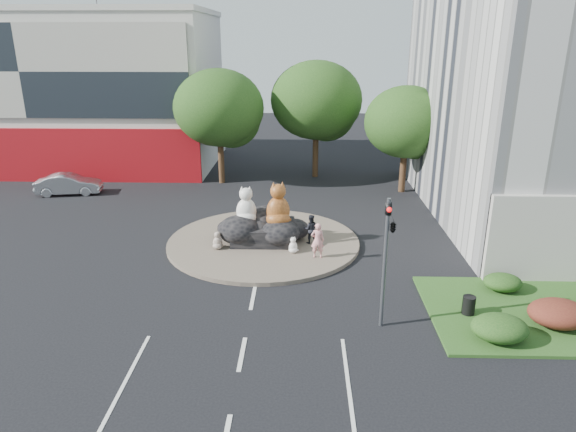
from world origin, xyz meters
The scene contains 21 objects.
ground centered at (0.00, 0.00, 0.00)m, with size 120.00×120.00×0.00m, color black.
roundabout_island centered at (0.00, 10.00, 0.10)m, with size 10.00×10.00×0.20m, color brown.
rock_plinth centered at (0.00, 10.00, 0.65)m, with size 3.20×2.60×0.90m, color black, non-canonical shape.
shophouse_block centered at (-18.00, 27.91, 6.18)m, with size 25.20×12.30×17.40m.
grass_verge centered at (12.00, 3.00, 0.06)m, with size 10.00×6.00×0.12m, color #284A18.
tree_left centered at (-3.93, 22.06, 5.25)m, with size 6.46×6.46×8.27m.
tree_mid centered at (3.07, 24.06, 5.56)m, with size 6.84×6.84×8.76m.
tree_right centered at (9.07, 20.06, 4.63)m, with size 5.70×5.70×7.30m.
hedge_near_green centered at (9.00, 1.00, 0.57)m, with size 2.00×1.60×0.90m, color #173D13.
hedge_red centered at (11.50, 2.00, 0.61)m, with size 2.20×1.76×0.99m, color #511A15.
hedge_back_green centered at (10.50, 4.80, 0.48)m, with size 1.60×1.28×0.72m, color #173D13.
traffic_light centered at (5.10, 2.00, 3.62)m, with size 0.44×1.24×5.00m.
street_lamp centered at (12.82, 8.00, 4.55)m, with size 2.34×0.22×8.06m.
cat_white centered at (-0.88, 10.14, 2.10)m, with size 1.20×1.04×1.99m, color white, non-canonical shape.
cat_tabby centered at (0.79, 9.85, 2.25)m, with size 1.38×1.20×2.31m, color #A56222, non-canonical shape.
kitten_calico centered at (-2.22, 8.81, 0.67)m, with size 0.56×0.49×0.93m, color silver, non-canonical shape.
kitten_white centered at (1.59, 8.42, 0.62)m, with size 0.50×0.44×0.84m, color white, non-canonical shape.
pedestrian_pink centered at (2.77, 7.86, 1.07)m, with size 0.64×0.42×1.74m, color pink.
pedestrian_dark centered at (2.45, 9.67, 0.97)m, with size 0.75×0.58×1.54m, color black.
parked_car centered at (-14.08, 18.65, 0.71)m, with size 1.50×4.31×1.42m, color #A4A6AC.
litter_bin centered at (8.47, 2.78, 0.48)m, with size 0.49×0.49×0.73m, color black.
Camera 1 is at (2.00, -14.95, 10.21)m, focal length 32.00 mm.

